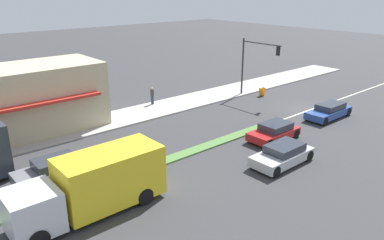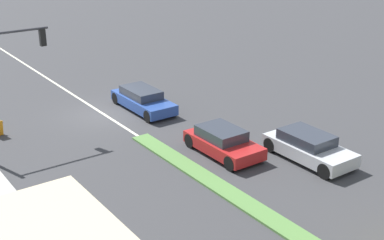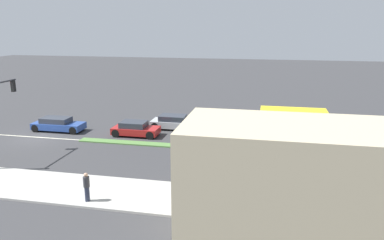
% 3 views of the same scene
% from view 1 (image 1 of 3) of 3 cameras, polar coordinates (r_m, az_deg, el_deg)
% --- Properties ---
extents(ground_plane, '(160.00, 160.00, 0.00)m').
position_cam_1_polar(ground_plane, '(22.95, -7.93, -7.63)').
color(ground_plane, '#38383A').
extents(sidewalk_right, '(4.00, 73.00, 0.12)m').
position_cam_1_polar(sidewalk_right, '(30.15, -18.11, -1.52)').
color(sidewalk_right, '#B2AFA8').
rests_on(sidewalk_right, ground).
extents(lane_marking_center, '(0.16, 60.00, 0.01)m').
position_cam_1_polar(lane_marking_center, '(35.18, 17.44, 1.45)').
color(lane_marking_center, beige).
rests_on(lane_marking_center, ground).
extents(building_corner_store, '(5.89, 10.46, 4.93)m').
position_cam_1_polar(building_corner_store, '(30.39, -23.51, 3.00)').
color(building_corner_store, '#C6B793').
rests_on(building_corner_store, sidewalk_right).
extents(traffic_signal_main, '(4.59, 0.34, 5.60)m').
position_cam_1_polar(traffic_signal_main, '(37.16, 9.43, 9.23)').
color(traffic_signal_main, '#333338').
rests_on(traffic_signal_main, sidewalk_right).
extents(pedestrian, '(0.34, 0.34, 1.61)m').
position_cam_1_polar(pedestrian, '(34.89, -6.08, 3.76)').
color(pedestrian, '#282D42').
rests_on(pedestrian, sidewalk_right).
extents(warning_aframe_sign, '(0.45, 0.53, 0.84)m').
position_cam_1_polar(warning_aframe_sign, '(38.55, 10.63, 4.23)').
color(warning_aframe_sign, orange).
rests_on(warning_aframe_sign, ground).
extents(delivery_truck, '(2.44, 7.50, 2.87)m').
position_cam_1_polar(delivery_truck, '(18.89, -14.70, -9.43)').
color(delivery_truck, silver).
rests_on(delivery_truck, ground).
extents(suv_grey, '(1.92, 4.17, 1.31)m').
position_cam_1_polar(suv_grey, '(22.82, -20.37, -7.15)').
color(suv_grey, slate).
rests_on(suv_grey, ground).
extents(coupe_blue, '(1.79, 4.60, 1.24)m').
position_cam_1_polar(coupe_blue, '(33.47, 20.14, 1.31)').
color(coupe_blue, '#284793').
rests_on(coupe_blue, ground).
extents(hatchback_red, '(1.89, 3.97, 1.25)m').
position_cam_1_polar(hatchback_red, '(27.55, 12.40, -1.76)').
color(hatchback_red, '#AD1E1E').
rests_on(hatchback_red, ground).
extents(sedan_silver, '(1.89, 4.31, 1.28)m').
position_cam_1_polar(sedan_silver, '(23.96, 13.64, -5.14)').
color(sedan_silver, '#B7BABF').
rests_on(sedan_silver, ground).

